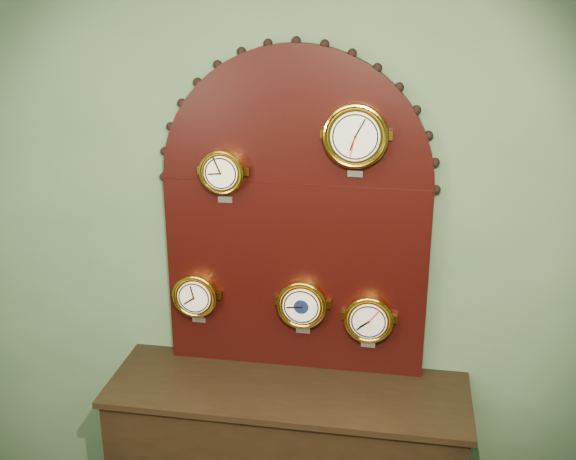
% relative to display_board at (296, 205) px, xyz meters
% --- Properties ---
extents(wall_back, '(4.00, 0.00, 4.00)m').
position_rel_display_board_xyz_m(wall_back, '(0.00, 0.05, -0.23)').
color(wall_back, '#486746').
rests_on(wall_back, ground).
extents(display_board, '(1.26, 0.06, 1.53)m').
position_rel_display_board_xyz_m(display_board, '(0.00, 0.00, 0.00)').
color(display_board, black).
rests_on(display_board, shop_counter).
extents(roman_clock, '(0.20, 0.08, 0.25)m').
position_rel_display_board_xyz_m(roman_clock, '(-0.31, -0.07, 0.16)').
color(roman_clock, gold).
rests_on(roman_clock, display_board).
extents(arabic_clock, '(0.28, 0.08, 0.32)m').
position_rel_display_board_xyz_m(arabic_clock, '(0.26, -0.07, 0.34)').
color(arabic_clock, gold).
rests_on(arabic_clock, display_board).
extents(hygrometer, '(0.21, 0.08, 0.26)m').
position_rel_display_board_xyz_m(hygrometer, '(-0.46, -0.07, -0.44)').
color(hygrometer, gold).
rests_on(hygrometer, display_board).
extents(barometer, '(0.23, 0.08, 0.28)m').
position_rel_display_board_xyz_m(barometer, '(0.04, -0.07, -0.45)').
color(barometer, gold).
rests_on(barometer, display_board).
extents(tide_clock, '(0.22, 0.08, 0.28)m').
position_rel_display_board_xyz_m(tide_clock, '(0.35, -0.07, -0.50)').
color(tide_clock, gold).
rests_on(tide_clock, display_board).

